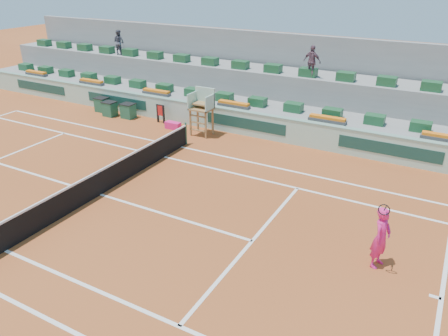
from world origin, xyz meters
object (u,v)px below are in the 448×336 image
at_px(umpire_chair, 202,105).
at_px(tennis_player, 381,237).
at_px(player_bag, 173,125).
at_px(drink_cooler_a, 128,111).

distance_m(umpire_chair, tennis_player, 12.20).
xyz_separation_m(umpire_chair, tennis_player, (10.09, -6.84, -0.59)).
height_order(player_bag, tennis_player, tennis_player).
relative_size(umpire_chair, drink_cooler_a, 2.86).
distance_m(player_bag, tennis_player, 13.72).
bearing_deg(drink_cooler_a, tennis_player, -24.91).
xyz_separation_m(drink_cooler_a, tennis_player, (15.20, -7.06, 0.53)).
xyz_separation_m(player_bag, umpire_chair, (1.82, 0.07, 1.36)).
bearing_deg(drink_cooler_a, umpire_chair, -2.50).
height_order(umpire_chair, drink_cooler_a, umpire_chair).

